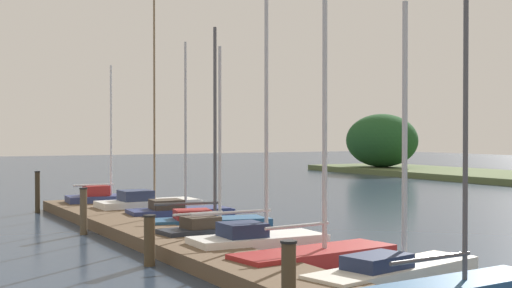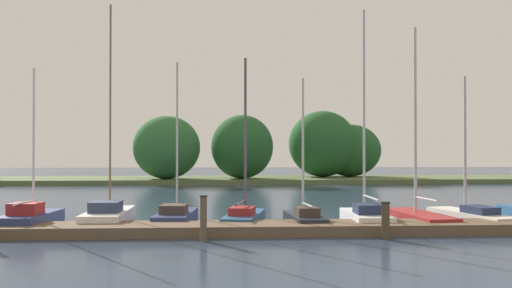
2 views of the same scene
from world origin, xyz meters
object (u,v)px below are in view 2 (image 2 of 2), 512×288
sailboat_0 (31,219)px  sailboat_6 (417,215)px  sailboat_5 (365,215)px  mooring_piling_1 (203,218)px  sailboat_7 (469,214)px  sailboat_4 (304,218)px  sailboat_3 (245,215)px  sailboat_2 (176,216)px  sailboat_1 (109,215)px  mooring_piling_2 (386,220)px

sailboat_0 → sailboat_6: (13.83, 0.61, -0.03)m
sailboat_5 → sailboat_6: sailboat_5 is taller
sailboat_6 → mooring_piling_1: (-7.80, -3.19, 0.35)m
sailboat_7 → sailboat_6: bearing=87.9°
sailboat_4 → sailboat_6: size_ratio=0.73×
sailboat_4 → sailboat_7: size_ratio=0.96×
mooring_piling_1 → sailboat_3: bearing=68.3°
sailboat_3 → sailboat_6: sailboat_6 is taller
sailboat_6 → sailboat_7: 2.19m
sailboat_2 → sailboat_6: size_ratio=0.82×
sailboat_1 → sailboat_2: sailboat_1 is taller
sailboat_3 → mooring_piling_2: size_ratio=5.38×
sailboat_2 → sailboat_7: sailboat_2 is taller
sailboat_4 → sailboat_6: (4.32, 0.52, 0.02)m
sailboat_0 → sailboat_5: sailboat_5 is taller
sailboat_5 → sailboat_7: sailboat_5 is taller
mooring_piling_1 → sailboat_5: bearing=26.1°
sailboat_0 → sailboat_5: 11.78m
sailboat_2 → sailboat_5: bearing=-92.2°
sailboat_2 → sailboat_5: sailboat_5 is taller
sailboat_3 → sailboat_7: bearing=-77.7°
mooring_piling_1 → mooring_piling_2: (5.63, -0.01, -0.12)m
sailboat_2 → sailboat_6: bearing=-88.3°
sailboat_2 → sailboat_7: bearing=-85.9°
sailboat_0 → sailboat_2: 4.99m
sailboat_4 → sailboat_6: sailboat_6 is taller
sailboat_4 → sailboat_0: bearing=86.1°
sailboat_0 → sailboat_1: size_ratio=0.69×
sailboat_3 → mooring_piling_1: (-1.38, -3.48, 0.36)m
sailboat_3 → sailboat_7: (8.57, 0.09, -0.03)m
sailboat_5 → sailboat_7: 4.28m
sailboat_6 → mooring_piling_2: sailboat_6 is taller
sailboat_4 → mooring_piling_1: sailboat_4 is taller
sailboat_7 → mooring_piling_1: bearing=97.7°
sailboat_3 → mooring_piling_1: 3.76m
sailboat_2 → mooring_piling_1: (1.15, -3.61, 0.37)m
sailboat_7 → sailboat_1: bearing=78.7°
sailboat_0 → sailboat_6: bearing=-83.0°
sailboat_0 → sailboat_2: size_ratio=0.93×
sailboat_0 → sailboat_2: bearing=-73.6°
sailboat_0 → sailboat_7: 16.02m
mooring_piling_2 → sailboat_1: bearing=159.6°
sailboat_3 → sailboat_6: 6.43m
sailboat_1 → mooring_piling_2: bearing=-111.0°
sailboat_0 → mooring_piling_1: bearing=-108.7°
sailboat_3 → mooring_piling_1: size_ratio=4.48×
sailboat_6 → sailboat_7: (2.15, 0.38, -0.04)m
mooring_piling_2 → sailboat_7: bearing=39.6°
sailboat_4 → sailboat_6: bearing=-87.6°
sailboat_4 → mooring_piling_2: bearing=-145.8°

